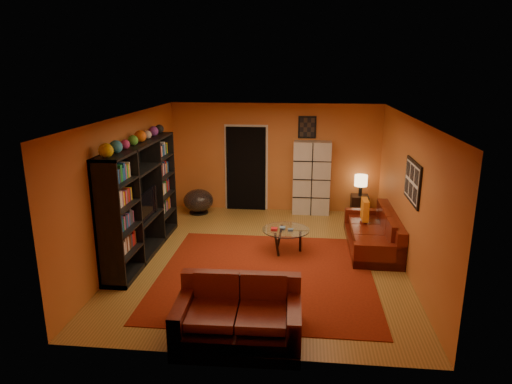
# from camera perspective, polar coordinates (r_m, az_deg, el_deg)

# --- Properties ---
(floor) EXTENTS (6.00, 6.00, 0.00)m
(floor) POSITION_cam_1_polar(r_m,az_deg,el_deg) (8.54, 0.97, -8.24)
(floor) COLOR olive
(floor) RESTS_ON ground
(ceiling) EXTENTS (6.00, 6.00, 0.00)m
(ceiling) POSITION_cam_1_polar(r_m,az_deg,el_deg) (7.86, 1.06, 9.38)
(ceiling) COLOR white
(ceiling) RESTS_ON wall_back
(wall_back) EXTENTS (6.00, 0.00, 6.00)m
(wall_back) POSITION_cam_1_polar(r_m,az_deg,el_deg) (11.02, 2.39, 4.29)
(wall_back) COLOR #BC6229
(wall_back) RESTS_ON floor
(wall_front) EXTENTS (6.00, 0.00, 6.00)m
(wall_front) POSITION_cam_1_polar(r_m,az_deg,el_deg) (5.29, -1.89, -8.35)
(wall_front) COLOR #BC6229
(wall_front) RESTS_ON floor
(wall_left) EXTENTS (0.00, 6.00, 6.00)m
(wall_left) POSITION_cam_1_polar(r_m,az_deg,el_deg) (8.68, -15.66, 0.65)
(wall_left) COLOR #BC6229
(wall_left) RESTS_ON floor
(wall_right) EXTENTS (0.00, 6.00, 6.00)m
(wall_right) POSITION_cam_1_polar(r_m,az_deg,el_deg) (8.28, 18.51, -0.29)
(wall_right) COLOR #BC6229
(wall_right) RESTS_ON floor
(rug) EXTENTS (3.60, 3.60, 0.01)m
(rug) POSITION_cam_1_polar(r_m,az_deg,el_deg) (7.90, 1.24, -10.26)
(rug) COLOR #60170B
(rug) RESTS_ON floor
(doorway) EXTENTS (0.95, 0.10, 2.04)m
(doorway) POSITION_cam_1_polar(r_m,az_deg,el_deg) (11.10, -1.25, 2.91)
(doorway) COLOR black
(doorway) RESTS_ON floor
(wall_art_right) EXTENTS (0.03, 1.00, 0.70)m
(wall_art_right) POSITION_cam_1_polar(r_m,az_deg,el_deg) (7.92, 19.00, 1.22)
(wall_art_right) COLOR black
(wall_art_right) RESTS_ON wall_right
(wall_art_back) EXTENTS (0.42, 0.03, 0.52)m
(wall_art_back) POSITION_cam_1_polar(r_m,az_deg,el_deg) (10.86, 6.42, 8.05)
(wall_art_back) COLOR black
(wall_art_back) RESTS_ON wall_back
(entertainment_unit) EXTENTS (0.45, 3.00, 2.10)m
(entertainment_unit) POSITION_cam_1_polar(r_m,az_deg,el_deg) (8.67, -14.16, -0.98)
(entertainment_unit) COLOR black
(entertainment_unit) RESTS_ON floor
(tv) EXTENTS (0.92, 0.12, 0.53)m
(tv) POSITION_cam_1_polar(r_m,az_deg,el_deg) (8.61, -13.97, -1.55)
(tv) COLOR black
(tv) RESTS_ON entertainment_unit
(sofa) EXTENTS (0.91, 2.19, 0.85)m
(sofa) POSITION_cam_1_polar(r_m,az_deg,el_deg) (9.22, 14.81, -5.05)
(sofa) COLOR #4F120A
(sofa) RESTS_ON rug
(loveseat) EXTENTS (1.68, 1.04, 0.85)m
(loveseat) POSITION_cam_1_polar(r_m,az_deg,el_deg) (6.29, -2.19, -14.64)
(loveseat) COLOR #4F120A
(loveseat) RESTS_ON rug
(throw_pillow) EXTENTS (0.12, 0.42, 0.42)m
(throw_pillow) POSITION_cam_1_polar(r_m,az_deg,el_deg) (9.50, 13.45, -2.14)
(throw_pillow) COLOR orange
(throw_pillow) RESTS_ON sofa
(coffee_table) EXTENTS (0.90, 0.90, 0.45)m
(coffee_table) POSITION_cam_1_polar(r_m,az_deg,el_deg) (8.68, 3.75, -4.98)
(coffee_table) COLOR silver
(coffee_table) RESTS_ON floor
(storage_cabinet) EXTENTS (0.88, 0.41, 1.74)m
(storage_cabinet) POSITION_cam_1_polar(r_m,az_deg,el_deg) (10.90, 6.97, 1.76)
(storage_cabinet) COLOR beige
(storage_cabinet) RESTS_ON floor
(bowl_chair) EXTENTS (0.72, 0.72, 0.58)m
(bowl_chair) POSITION_cam_1_polar(r_m,az_deg,el_deg) (11.04, -7.21, -1.09)
(bowl_chair) COLOR black
(bowl_chair) RESTS_ON floor
(side_table) EXTENTS (0.41, 0.41, 0.50)m
(side_table) POSITION_cam_1_polar(r_m,az_deg,el_deg) (11.04, 12.80, -1.69)
(side_table) COLOR black
(side_table) RESTS_ON floor
(table_lamp) EXTENTS (0.30, 0.30, 0.49)m
(table_lamp) POSITION_cam_1_polar(r_m,az_deg,el_deg) (10.88, 12.98, 1.33)
(table_lamp) COLOR black
(table_lamp) RESTS_ON side_table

